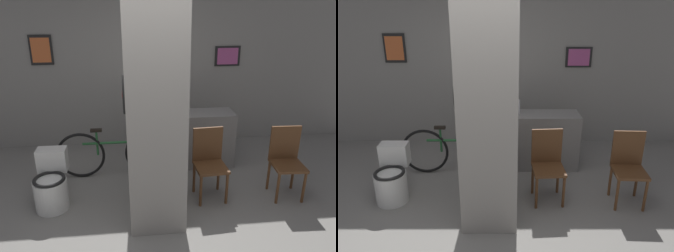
% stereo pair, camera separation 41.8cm
% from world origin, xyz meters
% --- Properties ---
extents(ground_plane, '(14.00, 14.00, 0.00)m').
position_xyz_m(ground_plane, '(0.00, 0.00, 0.00)').
color(ground_plane, gray).
extents(wall_back, '(8.00, 0.09, 2.60)m').
position_xyz_m(wall_back, '(-0.00, 2.63, 1.30)').
color(wall_back, gray).
rests_on(wall_back, ground_plane).
extents(pillar_center, '(0.65, 1.02, 2.60)m').
position_xyz_m(pillar_center, '(0.08, 0.51, 1.30)').
color(pillar_center, gray).
rests_on(pillar_center, ground_plane).
extents(counter_shelf, '(1.44, 0.44, 0.86)m').
position_xyz_m(counter_shelf, '(0.65, 1.64, 0.43)').
color(counter_shelf, gray).
rests_on(counter_shelf, ground_plane).
extents(toilet, '(0.41, 0.57, 0.70)m').
position_xyz_m(toilet, '(-1.21, 0.71, 0.30)').
color(toilet, silver).
rests_on(toilet, ground_plane).
extents(chair_near_pillar, '(0.42, 0.42, 0.93)m').
position_xyz_m(chair_near_pillar, '(0.80, 0.75, 0.51)').
color(chair_near_pillar, brown).
rests_on(chair_near_pillar, ground_plane).
extents(chair_by_doorway, '(0.41, 0.41, 0.93)m').
position_xyz_m(chair_by_doorway, '(1.82, 0.68, 0.51)').
color(chair_by_doorway, brown).
rests_on(chair_by_doorway, ground_plane).
extents(bicycle, '(1.68, 0.42, 0.75)m').
position_xyz_m(bicycle, '(-0.44, 1.41, 0.36)').
color(bicycle, black).
rests_on(bicycle, ground_plane).
extents(bottle_tall, '(0.08, 0.08, 0.33)m').
position_xyz_m(bottle_tall, '(0.44, 1.66, 0.99)').
color(bottle_tall, silver).
rests_on(bottle_tall, counter_shelf).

